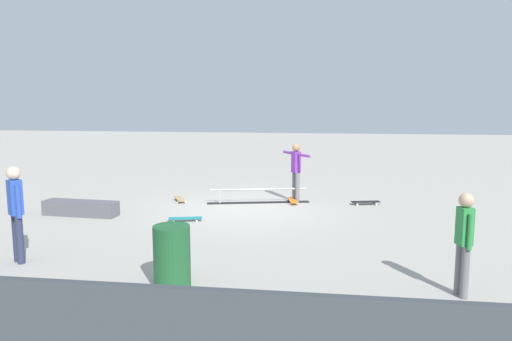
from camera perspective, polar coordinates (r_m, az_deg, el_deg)
ground_plane at (r=13.12m, az=-1.45°, el=-4.47°), size 60.00×60.00×0.00m
grind_rail at (r=13.79m, az=0.29°, el=-3.07°), size 2.88×0.88×0.41m
skate_ledge at (r=13.08m, az=-19.88°, el=-4.18°), size 1.94×0.60×0.37m
skater_main at (r=13.83m, az=4.72°, el=0.29°), size 0.84×1.16×1.69m
skateboard_main at (r=13.84m, az=4.32°, el=-3.51°), size 0.38×0.82×0.09m
bystander_green_shirt at (r=7.81m, az=23.21°, el=-7.36°), size 0.23×0.36×1.57m
bystander_blue_shirt at (r=9.63m, az=-26.35°, el=-4.05°), size 0.36×0.30×1.75m
loose_skateboard_teal at (r=11.87m, az=-8.28°, el=-5.57°), size 0.82×0.40×0.09m
loose_skateboard_natural at (r=14.20m, az=-8.95°, el=-3.29°), size 0.55×0.80×0.09m
loose_skateboard_black at (r=13.93m, az=12.73°, el=-3.62°), size 0.82×0.39×0.09m
trash_bin at (r=7.74m, az=-9.83°, el=-9.95°), size 0.57×0.57×0.99m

